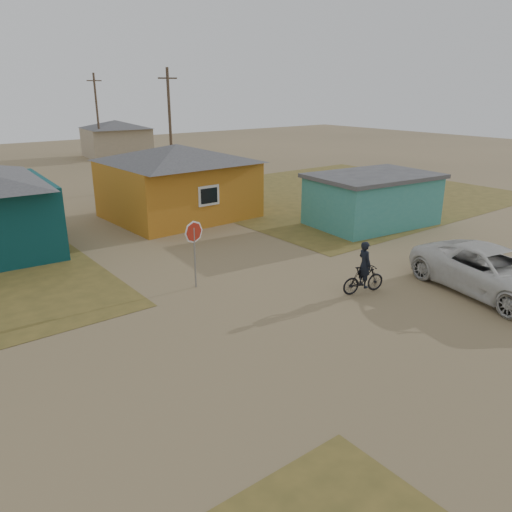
% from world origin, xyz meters
% --- Properties ---
extents(ground, '(120.00, 120.00, 0.00)m').
position_xyz_m(ground, '(0.00, 0.00, 0.00)').
color(ground, olive).
extents(grass_ne, '(20.00, 18.00, 0.00)m').
position_xyz_m(grass_ne, '(14.00, 13.00, 0.01)').
color(grass_ne, brown).
rests_on(grass_ne, ground).
extents(house_yellow, '(7.72, 6.76, 3.90)m').
position_xyz_m(house_yellow, '(2.50, 14.00, 2.00)').
color(house_yellow, '#BB731C').
rests_on(house_yellow, ground).
extents(shed_turquoise, '(6.71, 4.93, 2.60)m').
position_xyz_m(shed_turquoise, '(9.50, 6.50, 1.31)').
color(shed_turquoise, teal).
rests_on(shed_turquoise, ground).
extents(house_beige_east, '(6.95, 6.05, 3.60)m').
position_xyz_m(house_beige_east, '(10.00, 40.00, 1.86)').
color(house_beige_east, tan).
rests_on(house_beige_east, ground).
extents(utility_pole_near, '(1.40, 0.20, 8.00)m').
position_xyz_m(utility_pole_near, '(6.50, 22.00, 4.14)').
color(utility_pole_near, brown).
rests_on(utility_pole_near, ground).
extents(utility_pole_far, '(1.40, 0.20, 8.00)m').
position_xyz_m(utility_pole_far, '(7.50, 38.00, 4.14)').
color(utility_pole_far, brown).
rests_on(utility_pole_far, ground).
extents(stop_sign, '(0.78, 0.21, 2.43)m').
position_xyz_m(stop_sign, '(-2.15, 4.64, 1.79)').
color(stop_sign, gray).
rests_on(stop_sign, ground).
extents(cyclist, '(1.69, 0.84, 1.84)m').
position_xyz_m(cyclist, '(2.13, 0.66, 0.67)').
color(cyclist, black).
rests_on(cyclist, ground).
extents(vehicle, '(3.67, 6.09, 1.58)m').
position_xyz_m(vehicle, '(5.55, -2.05, 0.79)').
color(vehicle, silver).
rests_on(vehicle, ground).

